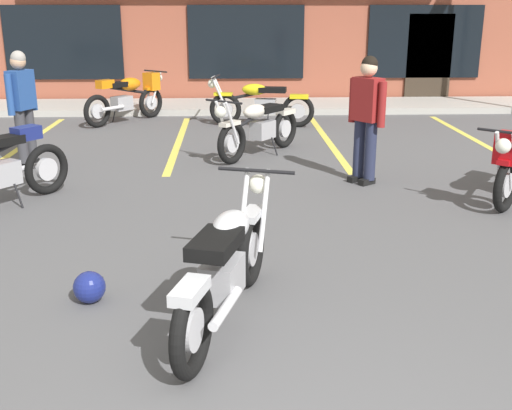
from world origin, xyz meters
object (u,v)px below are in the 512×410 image
motorcycle_foreground_classic (227,265)px  person_in_shorts_foreground (367,112)px  motorcycle_blue_standard (259,127)px  motorcycle_black_cruiser (129,96)px  helmet_on_pavement (89,287)px  person_in_black_shirt (22,102)px  motorcycle_green_cafe_racer (260,103)px

motorcycle_foreground_classic → person_in_shorts_foreground: bearing=64.8°
motorcycle_blue_standard → person_in_shorts_foreground: 2.20m
motorcycle_foreground_classic → person_in_shorts_foreground: size_ratio=1.23×
motorcycle_black_cruiser → motorcycle_blue_standard: size_ratio=0.99×
motorcycle_blue_standard → helmet_on_pavement: bearing=-107.1°
person_in_shorts_foreground → helmet_on_pavement: 4.64m
motorcycle_foreground_classic → motorcycle_black_cruiser: same height
person_in_black_shirt → helmet_on_pavement: 5.11m
motorcycle_black_cruiser → person_in_shorts_foreground: (3.84, -4.89, 0.42)m
motorcycle_foreground_classic → motorcycle_black_cruiser: bearing=102.9°
motorcycle_foreground_classic → person_in_black_shirt: (-2.98, 5.06, 0.49)m
motorcycle_black_cruiser → person_in_black_shirt: (-0.96, -3.71, 0.42)m
motorcycle_blue_standard → person_in_shorts_foreground: bearing=-51.5°
motorcycle_blue_standard → person_in_shorts_foreground: person_in_shorts_foreground is taller
motorcycle_foreground_classic → motorcycle_blue_standard: bearing=84.9°
person_in_shorts_foreground → helmet_on_pavement: person_in_shorts_foreground is taller
motorcycle_blue_standard → motorcycle_green_cafe_racer: bearing=86.8°
person_in_shorts_foreground → helmet_on_pavement: bearing=-129.9°
motorcycle_blue_standard → person_in_black_shirt: (-3.47, -0.50, 0.49)m
motorcycle_black_cruiser → motorcycle_green_cafe_racer: size_ratio=0.84×
motorcycle_blue_standard → person_in_shorts_foreground: (1.33, -1.68, 0.49)m
motorcycle_blue_standard → motorcycle_green_cafe_racer: size_ratio=0.85×
person_in_black_shirt → helmet_on_pavement: (1.87, -4.68, -0.82)m
helmet_on_pavement → motorcycle_black_cruiser: bearing=96.2°
motorcycle_foreground_classic → motorcycle_blue_standard: 5.58m
helmet_on_pavement → motorcycle_blue_standard: bearing=72.9°
motorcycle_foreground_classic → motorcycle_blue_standard: (0.49, 5.56, 0.00)m
person_in_black_shirt → helmet_on_pavement: person_in_black_shirt is taller
person_in_black_shirt → helmet_on_pavement: size_ratio=6.44×
helmet_on_pavement → motorcycle_green_cafe_racer: bearing=77.3°
person_in_black_shirt → person_in_shorts_foreground: size_ratio=1.00×
motorcycle_black_cruiser → motorcycle_green_cafe_racer: same height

